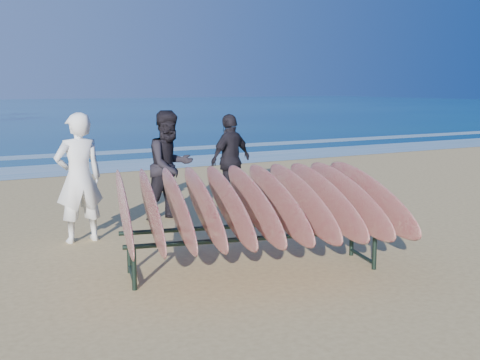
{
  "coord_description": "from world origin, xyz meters",
  "views": [
    {
      "loc": [
        -4.06,
        -6.53,
        2.27
      ],
      "look_at": [
        0.0,
        0.8,
        0.95
      ],
      "focal_mm": 45.0,
      "sensor_mm": 36.0,
      "label": 1
    }
  ],
  "objects_px": {
    "person_white": "(79,178)",
    "person_dark_b": "(231,160)",
    "person_dark_a": "(170,166)",
    "surfboard_rack": "(253,203)"
  },
  "relations": [
    {
      "from": "surfboard_rack",
      "to": "person_dark_b",
      "type": "relative_size",
      "value": 2.12
    },
    {
      "from": "person_dark_a",
      "to": "surfboard_rack",
      "type": "bearing_deg",
      "value": -108.28
    },
    {
      "from": "surfboard_rack",
      "to": "person_dark_b",
      "type": "xyz_separation_m",
      "value": [
        1.72,
        3.81,
        0.02
      ]
    },
    {
      "from": "surfboard_rack",
      "to": "person_white",
      "type": "height_order",
      "value": "person_white"
    },
    {
      "from": "surfboard_rack",
      "to": "person_dark_a",
      "type": "xyz_separation_m",
      "value": [
        0.21,
        3.14,
        0.08
      ]
    },
    {
      "from": "surfboard_rack",
      "to": "person_white",
      "type": "xyz_separation_m",
      "value": [
        -1.49,
        2.47,
        0.09
      ]
    },
    {
      "from": "person_white",
      "to": "person_dark_b",
      "type": "distance_m",
      "value": 3.48
    },
    {
      "from": "surfboard_rack",
      "to": "person_dark_a",
      "type": "height_order",
      "value": "person_dark_a"
    },
    {
      "from": "person_white",
      "to": "person_dark_b",
      "type": "height_order",
      "value": "person_white"
    },
    {
      "from": "person_white",
      "to": "person_dark_a",
      "type": "bearing_deg",
      "value": -160.05
    }
  ]
}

